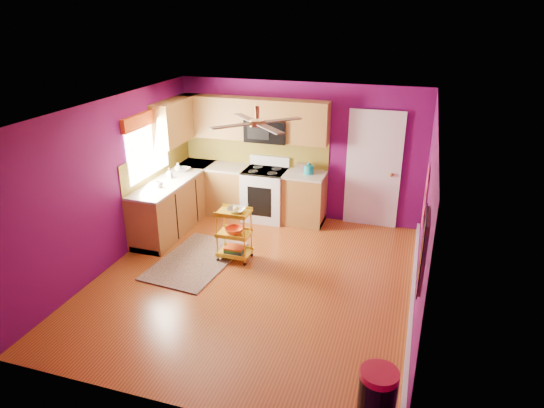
% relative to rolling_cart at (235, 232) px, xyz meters
% --- Properties ---
extents(ground, '(5.00, 5.00, 0.00)m').
position_rel_rolling_cart_xyz_m(ground, '(0.50, -0.51, -0.47)').
color(ground, brown).
rests_on(ground, ground).
extents(room_envelope, '(4.54, 5.04, 2.52)m').
position_rel_rolling_cart_xyz_m(room_envelope, '(0.53, -0.51, 1.17)').
color(room_envelope, '#600B54').
rests_on(room_envelope, ground).
extents(lower_cabinets, '(2.81, 2.31, 0.94)m').
position_rel_rolling_cart_xyz_m(lower_cabinets, '(-0.85, 1.31, -0.03)').
color(lower_cabinets, brown).
rests_on(lower_cabinets, ground).
extents(electric_range, '(0.76, 0.66, 1.13)m').
position_rel_rolling_cart_xyz_m(electric_range, '(-0.05, 1.67, 0.02)').
color(electric_range, white).
rests_on(electric_range, ground).
extents(upper_cabinetry, '(2.80, 2.30, 1.26)m').
position_rel_rolling_cart_xyz_m(upper_cabinetry, '(-0.74, 1.67, 1.33)').
color(upper_cabinetry, brown).
rests_on(upper_cabinetry, ground).
extents(left_window, '(0.08, 1.35, 1.08)m').
position_rel_rolling_cart_xyz_m(left_window, '(-1.72, 0.54, 1.27)').
color(left_window, white).
rests_on(left_window, ground).
extents(panel_door, '(0.95, 0.11, 2.15)m').
position_rel_rolling_cart_xyz_m(panel_door, '(1.85, 1.96, 0.56)').
color(panel_door, white).
rests_on(panel_door, ground).
extents(right_wall_art, '(0.04, 2.74, 1.04)m').
position_rel_rolling_cart_xyz_m(right_wall_art, '(2.73, -0.84, 0.98)').
color(right_wall_art, black).
rests_on(right_wall_art, ground).
extents(ceiling_fan, '(1.01, 1.01, 0.26)m').
position_rel_rolling_cart_xyz_m(ceiling_fan, '(0.50, -0.31, 1.82)').
color(ceiling_fan, '#BF8C3F').
rests_on(ceiling_fan, ground).
extents(shag_rug, '(1.18, 1.77, 0.02)m').
position_rel_rolling_cart_xyz_m(shag_rug, '(-0.57, -0.25, -0.45)').
color(shag_rug, black).
rests_on(shag_rug, ground).
extents(rolling_cart, '(0.50, 0.37, 0.91)m').
position_rel_rolling_cart_xyz_m(rolling_cart, '(0.00, 0.00, 0.00)').
color(rolling_cart, gold).
rests_on(rolling_cart, ground).
extents(trash_can, '(0.41, 0.43, 0.68)m').
position_rel_rolling_cart_xyz_m(trash_can, '(2.47, -2.69, -0.13)').
color(trash_can, black).
rests_on(trash_can, ground).
extents(teal_kettle, '(0.18, 0.18, 0.21)m').
position_rel_rolling_cart_xyz_m(teal_kettle, '(0.75, 1.72, 0.56)').
color(teal_kettle, teal).
rests_on(teal_kettle, lower_cabinets).
extents(toaster, '(0.22, 0.15, 0.18)m').
position_rel_rolling_cart_xyz_m(toaster, '(0.62, 1.74, 0.56)').
color(toaster, beige).
rests_on(toaster, lower_cabinets).
extents(soap_bottle_a, '(0.08, 0.08, 0.18)m').
position_rel_rolling_cart_xyz_m(soap_bottle_a, '(-1.49, 0.76, 0.56)').
color(soap_bottle_a, '#EA3F72').
rests_on(soap_bottle_a, lower_cabinets).
extents(soap_bottle_b, '(0.13, 0.13, 0.17)m').
position_rel_rolling_cart_xyz_m(soap_bottle_b, '(-1.51, 1.12, 0.56)').
color(soap_bottle_b, white).
rests_on(soap_bottle_b, lower_cabinets).
extents(counter_dish, '(0.23, 0.23, 0.06)m').
position_rel_rolling_cart_xyz_m(counter_dish, '(-1.44, 1.20, 0.50)').
color(counter_dish, white).
rests_on(counter_dish, lower_cabinets).
extents(counter_cup, '(0.13, 0.13, 0.10)m').
position_rel_rolling_cart_xyz_m(counter_cup, '(-1.43, 0.30, 0.52)').
color(counter_cup, white).
rests_on(counter_cup, lower_cabinets).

